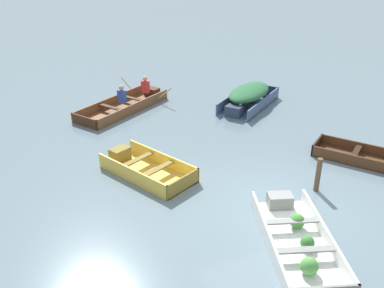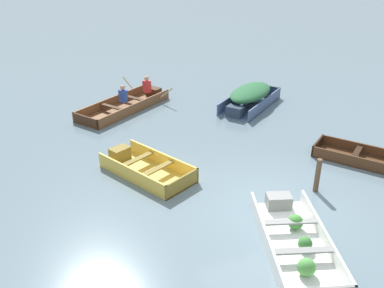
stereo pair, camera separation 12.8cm
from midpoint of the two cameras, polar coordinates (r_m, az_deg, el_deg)
name	(u,v)px [view 2 (the right image)]	position (r m, az deg, el deg)	size (l,w,h in m)	color
ground_plane	(266,208)	(10.02, 10.23, -8.38)	(80.00, 80.00, 0.00)	slate
dinghy_white_foreground	(295,238)	(9.02, 13.94, -12.12)	(2.11, 3.25, 0.38)	white
skiff_dark_varnish_near_moored	(379,162)	(12.61, 23.98, -2.20)	(2.64, 3.14, 0.32)	#4C2D19
skiff_yellow_mid_moored	(144,167)	(11.25, -6.14, -3.12)	(2.15, 2.78, 0.40)	#E5BC47
skiff_slate_blue_far_moored	(250,95)	(15.60, 7.99, 6.46)	(3.02, 2.68, 0.75)	#475B7F
rowboat_wooden_brown_with_crew	(128,103)	(15.63, -8.28, 5.42)	(3.74, 3.24, 0.91)	brown
mooring_post	(318,176)	(10.68, 16.72, -4.05)	(0.13, 0.13, 0.88)	brown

